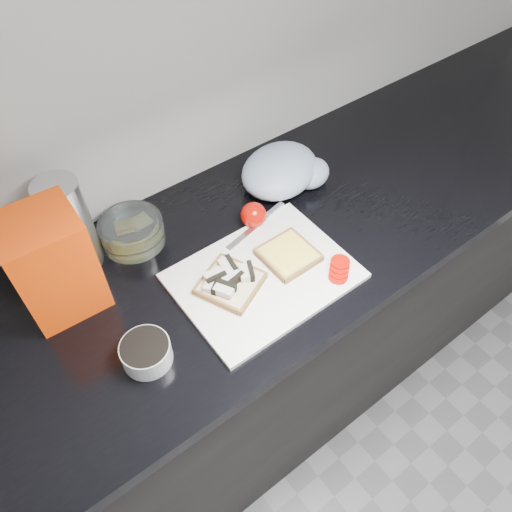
% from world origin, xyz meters
% --- Properties ---
extents(base_cabinet, '(3.50, 0.60, 0.86)m').
position_xyz_m(base_cabinet, '(0.00, 1.20, 0.43)').
color(base_cabinet, black).
rests_on(base_cabinet, ground).
extents(countertop, '(3.50, 0.64, 0.04)m').
position_xyz_m(countertop, '(0.00, 1.20, 0.88)').
color(countertop, black).
rests_on(countertop, base_cabinet).
extents(cutting_board, '(0.40, 0.30, 0.01)m').
position_xyz_m(cutting_board, '(0.14, 1.09, 0.91)').
color(cutting_board, white).
rests_on(cutting_board, countertop).
extents(bread_left, '(0.17, 0.17, 0.04)m').
position_xyz_m(bread_left, '(0.06, 1.12, 0.92)').
color(bread_left, beige).
rests_on(bread_left, cutting_board).
extents(bread_right, '(0.13, 0.13, 0.02)m').
position_xyz_m(bread_right, '(0.22, 1.10, 0.92)').
color(bread_right, beige).
rests_on(bread_right, cutting_board).
extents(tomato_slices, '(0.08, 0.08, 0.02)m').
position_xyz_m(tomato_slices, '(0.29, 1.00, 0.92)').
color(tomato_slices, '#AD0C04').
rests_on(tomato_slices, cutting_board).
extents(knife, '(0.21, 0.06, 0.01)m').
position_xyz_m(knife, '(0.25, 1.23, 0.92)').
color(knife, silver).
rests_on(knife, cutting_board).
extents(seed_tub, '(0.10, 0.10, 0.05)m').
position_xyz_m(seed_tub, '(-0.18, 1.07, 0.93)').
color(seed_tub, '#ADB2B3').
rests_on(seed_tub, countertop).
extents(tub_lid, '(0.11, 0.11, 0.01)m').
position_xyz_m(tub_lid, '(-0.26, 1.30, 0.90)').
color(tub_lid, white).
rests_on(tub_lid, countertop).
extents(glass_bowl, '(0.16, 0.16, 0.06)m').
position_xyz_m(glass_bowl, '(-0.04, 1.38, 0.93)').
color(glass_bowl, silver).
rests_on(glass_bowl, countertop).
extents(bread_bag, '(0.16, 0.15, 0.25)m').
position_xyz_m(bread_bag, '(-0.25, 1.31, 1.02)').
color(bread_bag, red).
rests_on(bread_bag, countertop).
extents(steel_canister, '(0.10, 0.10, 0.24)m').
position_xyz_m(steel_canister, '(-0.17, 1.40, 1.02)').
color(steel_canister, silver).
rests_on(steel_canister, countertop).
extents(grocery_bag, '(0.28, 0.24, 0.10)m').
position_xyz_m(grocery_bag, '(0.38, 1.32, 0.95)').
color(grocery_bag, '#94A2B6').
rests_on(grocery_bag, countertop).
extents(whole_tomatoes, '(0.07, 0.07, 0.07)m').
position_xyz_m(whole_tomatoes, '(0.23, 1.25, 0.93)').
color(whole_tomatoes, '#AD0C04').
rests_on(whole_tomatoes, countertop).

